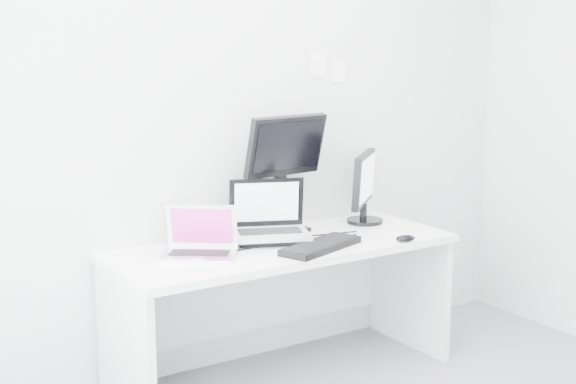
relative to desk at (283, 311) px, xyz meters
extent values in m
plane|color=silver|center=(0.00, 0.35, 0.99)|extent=(3.60, 0.00, 3.60)
cube|color=white|center=(0.00, 0.00, 0.00)|extent=(1.80, 0.70, 0.73)
cube|color=#B2B3B7|center=(-0.49, -0.02, 0.49)|extent=(0.43, 0.41, 0.26)
cube|color=black|center=(-0.45, 0.26, 0.44)|extent=(0.10, 0.10, 0.16)
cube|color=#AFB1B6|center=(-0.04, 0.05, 0.53)|extent=(0.48, 0.43, 0.33)
cube|color=black|center=(0.14, 0.21, 0.69)|extent=(0.50, 0.23, 0.66)
cube|color=black|center=(0.65, 0.15, 0.57)|extent=(0.48, 0.46, 0.42)
cube|color=black|center=(0.10, -0.20, 0.38)|extent=(0.51, 0.32, 0.03)
ellipsoid|color=black|center=(0.56, -0.31, 0.38)|extent=(0.12, 0.09, 0.03)
cube|color=white|center=(0.45, 0.34, 1.26)|extent=(0.10, 0.00, 0.14)
cube|color=white|center=(0.60, 0.34, 1.22)|extent=(0.09, 0.00, 0.13)
camera|label=1|loc=(-2.16, -3.41, 1.40)|focal=50.59mm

